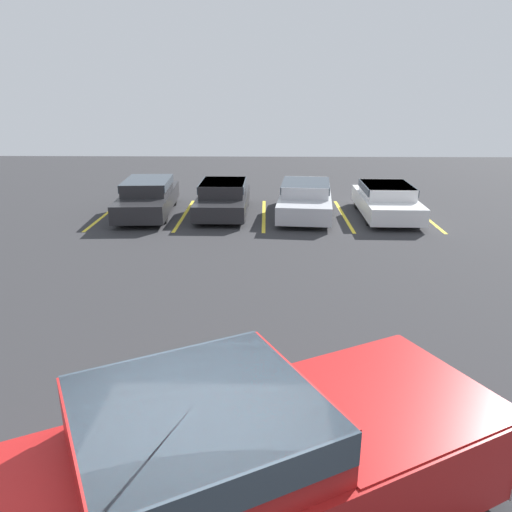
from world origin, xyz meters
The scene contains 11 objects.
stall_stripe_a centered at (-5.32, 13.82, 0.00)m, with size 0.12×4.74×0.01m, color yellow.
stall_stripe_b centered at (-2.41, 13.82, 0.00)m, with size 0.12×4.74×0.01m, color yellow.
stall_stripe_c centered at (0.49, 13.82, 0.00)m, with size 0.12×4.74×0.01m, color yellow.
stall_stripe_d centered at (3.40, 13.82, 0.00)m, with size 0.12×4.74×0.01m, color yellow.
stall_stripe_e centered at (6.31, 13.82, 0.00)m, with size 0.12×4.74×0.01m, color yellow.
pickup_truck centered at (0.23, 0.02, 0.89)m, with size 6.29×4.64×1.79m.
parked_sedan_a centered at (-3.76, 14.01, 0.67)m, with size 1.99×4.82×1.25m.
parked_sedan_b centered at (-1.00, 14.05, 0.63)m, with size 1.80×4.25×1.18m.
parked_sedan_c centered at (1.99, 13.93, 0.64)m, with size 2.27×4.75×1.19m.
parked_sedan_d centered at (4.88, 13.75, 0.62)m, with size 1.92×4.33×1.15m.
wheel_stop_curb centered at (-1.24, 16.73, 0.07)m, with size 1.98×0.20×0.14m, color #B7B2A8.
Camera 1 is at (0.55, -3.88, 4.43)m, focal length 35.00 mm.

